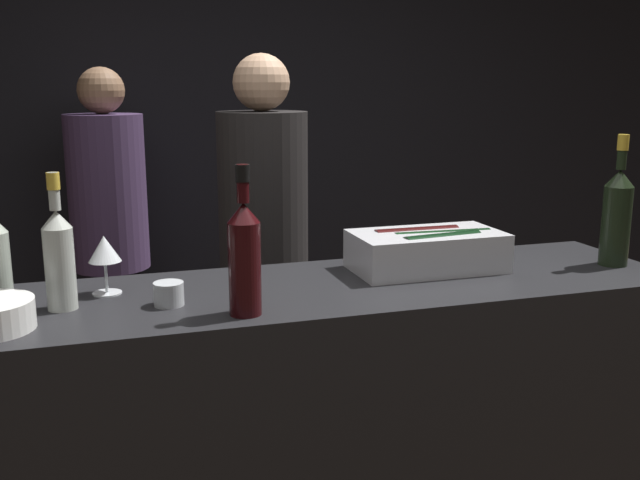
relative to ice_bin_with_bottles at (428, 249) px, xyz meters
name	(u,v)px	position (x,y,z in m)	size (l,w,h in m)	color
wall_back_chalkboard	(204,128)	(-0.34, 2.02, 0.24)	(6.40, 0.06, 2.80)	black
bar_counter	(323,470)	(-0.34, -0.07, -0.61)	(2.01, 0.54, 1.10)	black
ice_bin_with_bottles	(428,249)	(0.00, 0.00, 0.00)	(0.43, 0.23, 0.12)	silver
wine_glass	(104,251)	(-0.90, 0.03, 0.05)	(0.08, 0.08, 0.15)	silver
candle_votive	(169,294)	(-0.76, -0.12, -0.03)	(0.07, 0.07, 0.06)	silver
rose_wine_bottle	(59,255)	(-1.01, -0.07, 0.07)	(0.07, 0.07, 0.33)	#B2B7AD
red_wine_bottle_black_foil	(244,254)	(-0.59, -0.25, 0.08)	(0.08, 0.08, 0.35)	black
champagne_bottle	(617,214)	(0.56, -0.11, 0.09)	(0.08, 0.08, 0.39)	black
person_in_hoodie	(110,232)	(-0.86, 1.59, -0.21)	(0.36, 0.36, 1.71)	black
person_blond_tee	(264,257)	(-0.31, 0.78, -0.18)	(0.34, 0.34, 1.74)	black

